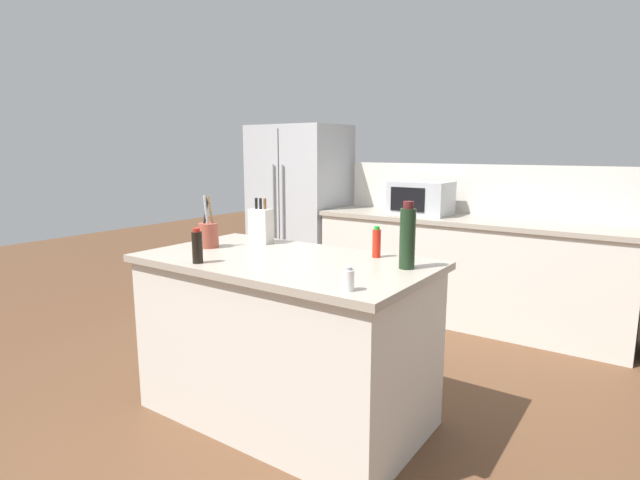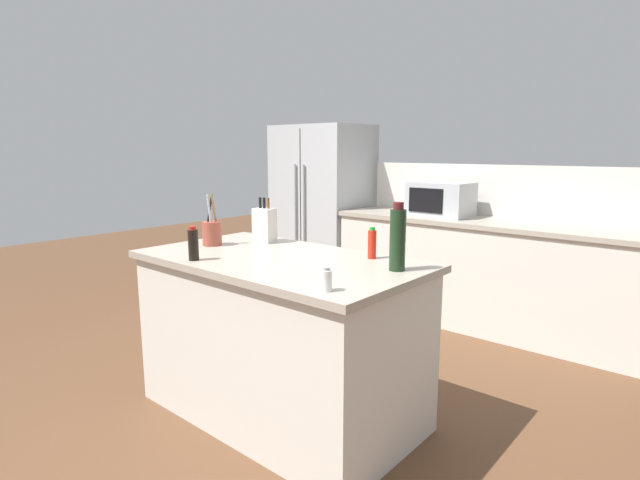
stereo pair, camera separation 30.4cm
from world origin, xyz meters
The scene contains 12 objects.
ground_plane centered at (0.00, 0.00, 0.00)m, with size 14.00×14.00×0.00m, color brown.
back_counter_run centered at (0.30, 2.20, 0.47)m, with size 2.72×0.66×0.94m.
wall_backsplash centered at (0.30, 2.52, 1.17)m, with size 2.68×0.03×0.46m, color beige.
kitchen_island centered at (0.00, 0.00, 0.47)m, with size 1.63×0.91×0.94m.
refrigerator centered at (-1.58, 2.25, 0.89)m, with size 0.97×0.75×1.79m.
microwave centered at (-0.15, 2.20, 1.09)m, with size 0.53×0.39×0.31m.
knife_block centered at (-0.40, 0.27, 1.05)m, with size 0.14×0.12×0.29m.
utensil_crock centered at (-0.58, -0.02, 1.02)m, with size 0.12×0.12×0.32m.
salt_shaker centered at (0.63, -0.35, 0.99)m, with size 0.05×0.05×0.11m.
hot_sauce_bottle centered at (0.41, 0.31, 1.02)m, with size 0.05×0.05×0.18m.
soy_sauce_bottle centered at (-0.30, -0.35, 1.03)m, with size 0.06×0.06×0.19m.
wine_bottle centered at (0.66, 0.17, 1.10)m, with size 0.08×0.08×0.34m.
Camera 1 is at (1.70, -2.11, 1.53)m, focal length 28.00 mm.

